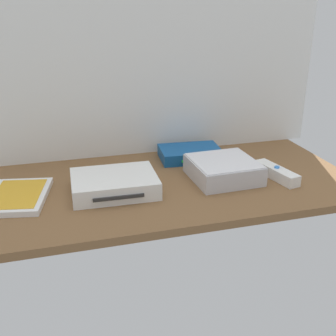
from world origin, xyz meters
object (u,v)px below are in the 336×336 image
mini_computer (223,169)px  network_router (190,153)px  game_console (114,184)px  game_case (18,196)px  remote_wand (276,173)px

mini_computer → network_router: 17.26cm
game_console → game_case: game_console is taller
game_case → network_router: bearing=27.7°
game_console → network_router: (25.77, 17.24, -0.50)cm
game_case → game_console: bearing=4.7°
network_router → mini_computer: bearing=-72.8°
game_case → network_router: network_router is taller
game_console → network_router: bearing=35.5°
game_console → network_router: size_ratio=1.14×
game_console → game_case: size_ratio=1.01×
mini_computer → remote_wand: bearing=-14.9°
game_case → network_router: 51.20cm
game_case → remote_wand: bearing=6.0°
network_router → remote_wand: same height
game_console → mini_computer: bearing=2.6°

